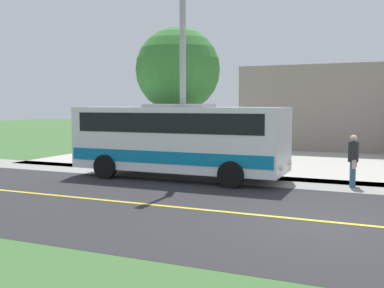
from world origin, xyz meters
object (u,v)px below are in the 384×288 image
at_px(pedestrian_with_bags, 353,159).
at_px(tree_curbside, 178,70).
at_px(shuttle_bus_front, 179,137).
at_px(street_light_pole, 181,69).

height_order(pedestrian_with_bags, tree_curbside, tree_curbside).
bearing_deg(shuttle_bus_front, pedestrian_with_bags, 95.08).
distance_m(shuttle_bus_front, tree_curbside, 4.18).
xyz_separation_m(shuttle_bus_front, street_light_pole, (-0.33, -0.05, 2.57)).
bearing_deg(pedestrian_with_bags, shuttle_bus_front, -84.92).
distance_m(shuttle_bus_front, pedestrian_with_bags, 6.21).
distance_m(pedestrian_with_bags, tree_curbside, 8.54).
xyz_separation_m(pedestrian_with_bags, tree_curbside, (-2.31, -7.52, 3.31)).
bearing_deg(shuttle_bus_front, street_light_pole, -170.86).
xyz_separation_m(pedestrian_with_bags, street_light_pole, (0.22, -6.21, 3.16)).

